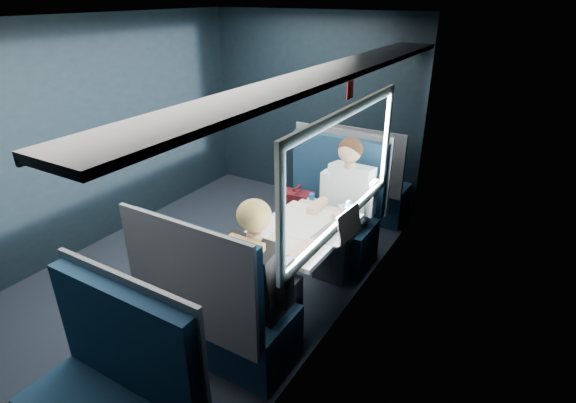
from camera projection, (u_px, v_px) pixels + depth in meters
The scene contains 12 objects.
ground at pixel (210, 269), 4.43m from camera, with size 2.80×4.20×0.01m, color black.
room_shell at pixel (199, 123), 3.79m from camera, with size 3.00×4.40×2.40m.
table at pixel (302, 237), 3.67m from camera, with size 0.62×1.00×0.74m.
seat_bay_near at pixel (327, 216), 4.54m from camera, with size 1.04×0.62×1.26m.
seat_bay_far at pixel (219, 313), 3.18m from camera, with size 1.04×0.62×1.26m.
seat_row_front at pixel (363, 186), 5.26m from camera, with size 1.04×0.51×1.16m.
man at pixel (345, 201), 4.16m from camera, with size 0.53×0.56×1.32m.
woman at pixel (260, 275), 3.06m from camera, with size 0.53×0.56×1.32m.
papers at pixel (295, 227), 3.66m from camera, with size 0.58×0.84×0.01m, color white.
laptop at pixel (341, 229), 3.48m from camera, with size 0.27×0.35×0.25m.
bottle_small at pixel (347, 216), 3.62m from camera, with size 0.07×0.07×0.23m.
cup at pixel (342, 211), 3.83m from camera, with size 0.07×0.07×0.09m, color white.
Camera 1 is at (2.57, -2.81, 2.49)m, focal length 28.00 mm.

